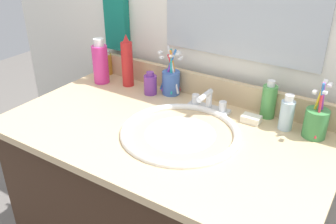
% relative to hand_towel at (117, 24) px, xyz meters
% --- Properties ---
extents(vanity_cabinet, '(1.05, 0.57, 0.72)m').
position_rel_hand_towel_xyz_m(vanity_cabinet, '(0.45, -0.32, -0.61)').
color(vanity_cabinet, '#382316').
rests_on(vanity_cabinet, ground_plane).
extents(countertop, '(1.10, 0.62, 0.03)m').
position_rel_hand_towel_xyz_m(countertop, '(0.45, -0.32, -0.23)').
color(countertop, '#D1B284').
rests_on(countertop, vanity_cabinet).
extents(backsplash, '(1.10, 0.02, 0.09)m').
position_rel_hand_towel_xyz_m(backsplash, '(0.45, -0.02, -0.17)').
color(backsplash, '#D1B284').
rests_on(backsplash, countertop).
extents(back_wall, '(2.20, 0.04, 1.30)m').
position_rel_hand_towel_xyz_m(back_wall, '(0.45, 0.04, -0.32)').
color(back_wall, white).
rests_on(back_wall, ground_plane).
extents(hand_towel, '(0.11, 0.04, 0.22)m').
position_rel_hand_towel_xyz_m(hand_towel, '(0.00, 0.00, 0.00)').
color(hand_towel, '#147260').
extents(sink_basin, '(0.39, 0.39, 0.11)m').
position_rel_hand_towel_xyz_m(sink_basin, '(0.51, -0.31, -0.25)').
color(sink_basin, white).
rests_on(sink_basin, countertop).
extents(faucet, '(0.16, 0.10, 0.08)m').
position_rel_hand_towel_xyz_m(faucet, '(0.51, -0.12, -0.19)').
color(faucet, silver).
rests_on(faucet, countertop).
extents(bottle_toner_green, '(0.05, 0.05, 0.14)m').
position_rel_hand_towel_xyz_m(bottle_toner_green, '(0.71, -0.05, -0.16)').
color(bottle_toner_green, '#4C9E4C').
rests_on(bottle_toner_green, countertop).
extents(bottle_soap_pink, '(0.07, 0.07, 0.19)m').
position_rel_hand_towel_xyz_m(bottle_soap_pink, '(0.01, -0.13, -0.13)').
color(bottle_soap_pink, '#D8338C').
rests_on(bottle_soap_pink, countertop).
extents(bottle_cream_purple, '(0.05, 0.05, 0.09)m').
position_rel_hand_towel_xyz_m(bottle_cream_purple, '(0.25, -0.11, -0.18)').
color(bottle_cream_purple, '#7A3899').
rests_on(bottle_cream_purple, countertop).
extents(bottle_oil_amber, '(0.04, 0.04, 0.11)m').
position_rel_hand_towel_xyz_m(bottle_oil_amber, '(-0.03, -0.04, -0.17)').
color(bottle_oil_amber, gold).
rests_on(bottle_oil_amber, countertop).
extents(bottle_spray_red, '(0.05, 0.05, 0.22)m').
position_rel_hand_towel_xyz_m(bottle_spray_red, '(0.12, -0.09, -0.12)').
color(bottle_spray_red, red).
rests_on(bottle_spray_red, countertop).
extents(bottle_gel_clear, '(0.05, 0.05, 0.12)m').
position_rel_hand_towel_xyz_m(bottle_gel_clear, '(0.79, -0.10, -0.16)').
color(bottle_gel_clear, silver).
rests_on(bottle_gel_clear, countertop).
extents(cup_green, '(0.07, 0.09, 0.19)m').
position_rel_hand_towel_xyz_m(cup_green, '(0.88, -0.10, -0.17)').
color(cup_green, '#3F8C47').
rests_on(cup_green, countertop).
extents(cup_blue_plastic, '(0.10, 0.07, 0.20)m').
position_rel_hand_towel_xyz_m(cup_blue_plastic, '(0.32, -0.07, -0.16)').
color(cup_blue_plastic, '#3F66B7').
rests_on(cup_blue_plastic, countertop).
extents(soap_bar, '(0.06, 0.04, 0.02)m').
position_rel_hand_towel_xyz_m(soap_bar, '(0.68, -0.12, -0.21)').
color(soap_bar, white).
rests_on(soap_bar, countertop).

